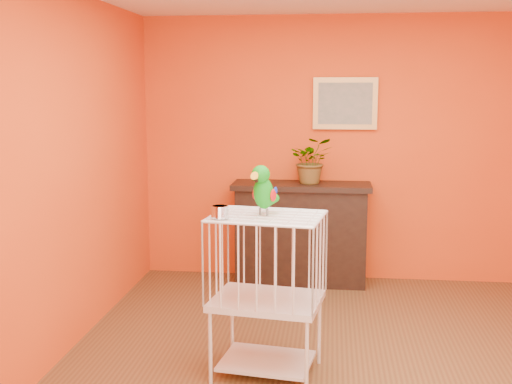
# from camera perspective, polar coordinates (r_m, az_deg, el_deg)

# --- Properties ---
(ground) EXTENTS (4.50, 4.50, 0.00)m
(ground) POSITION_cam_1_polar(r_m,az_deg,el_deg) (4.53, 7.94, -15.68)
(ground) COLOR brown
(ground) RESTS_ON ground
(room_shell) EXTENTS (4.50, 4.50, 4.50)m
(room_shell) POSITION_cam_1_polar(r_m,az_deg,el_deg) (4.12, 8.44, 4.71)
(room_shell) COLOR #E24B15
(room_shell) RESTS_ON ground
(console_cabinet) EXTENTS (1.33, 0.48, 0.99)m
(console_cabinet) POSITION_cam_1_polar(r_m,az_deg,el_deg) (6.29, 4.00, -3.67)
(console_cabinet) COLOR black
(console_cabinet) RESTS_ON ground
(potted_plant) EXTENTS (0.44, 0.48, 0.35)m
(potted_plant) POSITION_cam_1_polar(r_m,az_deg,el_deg) (6.15, 4.95, 2.33)
(potted_plant) COLOR #26722D
(potted_plant) RESTS_ON console_cabinet
(framed_picture) EXTENTS (0.62, 0.04, 0.50)m
(framed_picture) POSITION_cam_1_polar(r_m,az_deg,el_deg) (6.33, 7.93, 7.80)
(framed_picture) COLOR #BF8A44
(framed_picture) RESTS_ON room_shell
(birdcage) EXTENTS (0.77, 0.63, 1.08)m
(birdcage) POSITION_cam_1_polar(r_m,az_deg,el_deg) (4.29, 0.97, -8.94)
(birdcage) COLOR silver
(birdcage) RESTS_ON ground
(feed_cup) EXTENTS (0.11, 0.11, 0.08)m
(feed_cup) POSITION_cam_1_polar(r_m,az_deg,el_deg) (4.05, -3.24, -1.77)
(feed_cup) COLOR silver
(feed_cup) RESTS_ON birdcage
(parrot) EXTENTS (0.19, 0.30, 0.33)m
(parrot) POSITION_cam_1_polar(r_m,az_deg,el_deg) (4.14, 0.67, 0.23)
(parrot) COLOR #59544C
(parrot) RESTS_ON birdcage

